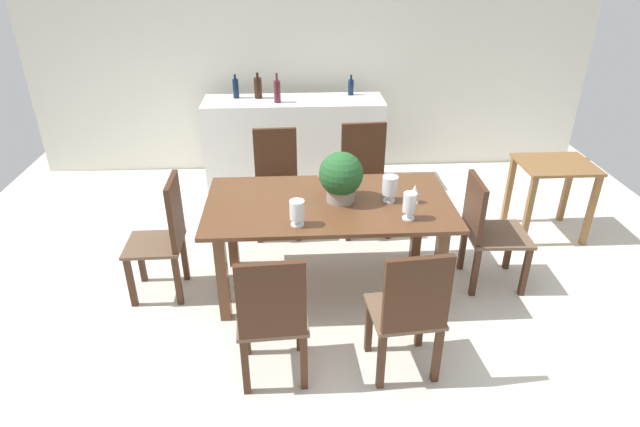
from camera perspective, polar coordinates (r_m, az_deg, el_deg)
The scene contains 20 objects.
ground_plane at distance 4.30m, azimuth 0.91°, elevation -8.06°, with size 7.04×7.04×0.00m, color silver.
back_wall at distance 6.20m, azimuth -0.74°, elevation 16.53°, with size 6.40×0.10×2.60m, color silver.
dining_table at distance 3.98m, azimuth 0.96°, elevation -0.15°, with size 1.84×0.99×0.77m.
chair_far_left at distance 4.93m, azimuth -4.75°, elevation 4.00°, with size 0.45×0.43×0.98m.
chair_near_left at distance 3.20m, azimuth -5.21°, elevation -10.93°, with size 0.46×0.45×0.96m.
chair_head_end at distance 4.15m, azimuth -16.42°, elevation -2.12°, with size 0.43×0.41×0.98m.
chair_foot_end at distance 4.31m, azimuth 17.56°, elevation -1.42°, with size 0.48×0.47×0.92m.
chair_far_right at distance 4.97m, azimuth 4.83°, elevation 4.41°, with size 0.48×0.46×1.01m.
chair_near_right at distance 3.27m, azimuth 9.74°, elevation -10.26°, with size 0.47×0.45×0.96m.
flower_centerpiece at distance 3.86m, azimuth 2.28°, elevation 4.08°, with size 0.34×0.33×0.38m.
crystal_vase_left at distance 3.56m, azimuth -2.51°, elevation 0.29°, with size 0.10×0.10×0.19m.
crystal_vase_center_near at distance 3.92m, azimuth 7.60°, elevation 2.96°, with size 0.12×0.12×0.20m.
crystal_vase_right at distance 3.68m, azimuth 9.69°, elevation 1.07°, with size 0.09×0.09×0.20m.
wine_glass at distance 3.93m, azimuth 10.27°, elevation 2.51°, with size 0.06×0.06×0.15m.
kitchen_counter at distance 5.87m, azimuth -2.78°, elevation 7.60°, with size 1.93×0.54×0.98m, color white.
wine_bottle_clear at distance 5.78m, azimuth -6.76°, elevation 13.41°, with size 0.08×0.08×0.27m.
wine_bottle_green at distance 5.88m, azimuth 3.37°, elevation 13.55°, with size 0.06×0.06×0.22m.
wine_bottle_dark at distance 5.82m, azimuth -9.13°, elevation 13.29°, with size 0.06×0.06×0.25m.
wine_bottle_amber at distance 5.60m, azimuth -4.67°, elevation 13.10°, with size 0.07×0.07×0.30m.
side_table at distance 5.26m, azimuth 23.94°, elevation 3.31°, with size 0.65×0.54×0.72m.
Camera 1 is at (-0.26, -3.47, 2.53)m, focal length 29.48 mm.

